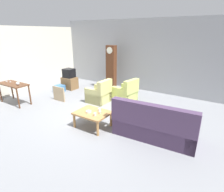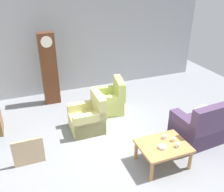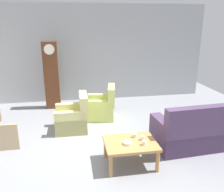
% 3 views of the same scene
% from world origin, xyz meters
% --- Properties ---
extents(ground_plane, '(10.40, 10.40, 0.00)m').
position_xyz_m(ground_plane, '(0.00, 0.00, 0.00)').
color(ground_plane, gray).
extents(garage_door_wall, '(8.40, 0.16, 3.20)m').
position_xyz_m(garage_door_wall, '(0.00, 3.60, 1.60)').
color(garage_door_wall, '#9EA0A5').
rests_on(garage_door_wall, ground_plane).
extents(couch_floral, '(2.15, 1.02, 1.04)m').
position_xyz_m(couch_floral, '(2.31, -0.22, 0.35)').
color(couch_floral, '#4C3856').
rests_on(couch_floral, ground_plane).
extents(armchair_olive_near, '(0.80, 0.77, 0.92)m').
position_xyz_m(armchair_olive_near, '(-0.44, 1.09, 0.31)').
color(armchair_olive_near, '#CCC67A').
rests_on(armchair_olive_near, ground_plane).
extents(armchair_olive_far, '(0.91, 0.89, 0.92)m').
position_xyz_m(armchair_olive_far, '(0.37, 1.77, 0.31)').
color(armchair_olive_far, '#C8D56E').
rests_on(armchair_olive_far, ground_plane).
extents(coffee_table_wood, '(0.96, 0.76, 0.46)m').
position_xyz_m(coffee_table_wood, '(0.60, -0.62, 0.40)').
color(coffee_table_wood, '#B27F47').
rests_on(coffee_table_wood, ground_plane).
extents(grandfather_clock, '(0.44, 0.30, 2.06)m').
position_xyz_m(grandfather_clock, '(-1.03, 2.86, 1.04)').
color(grandfather_clock, '#562D19').
rests_on(grandfather_clock, ground_plane).
extents(framed_picture_leaning, '(0.60, 0.05, 0.58)m').
position_xyz_m(framed_picture_leaning, '(-1.88, 0.32, 0.29)').
color(framed_picture_leaning, tan).
rests_on(framed_picture_leaning, ground_plane).
extents(cup_white_porcelain, '(0.07, 0.07, 0.09)m').
position_xyz_m(cup_white_porcelain, '(0.81, -0.77, 0.51)').
color(cup_white_porcelain, white).
rests_on(cup_white_porcelain, coffee_table_wood).
extents(cup_blue_rimmed, '(0.08, 0.08, 0.08)m').
position_xyz_m(cup_blue_rimmed, '(0.72, -0.44, 0.50)').
color(cup_blue_rimmed, silver).
rests_on(cup_blue_rimmed, coffee_table_wood).
extents(cup_cream_tall, '(0.08, 0.08, 0.08)m').
position_xyz_m(cup_cream_tall, '(0.84, -0.58, 0.50)').
color(cup_cream_tall, beige).
rests_on(cup_cream_tall, coffee_table_wood).
extents(bowl_white_stacked, '(0.15, 0.15, 0.05)m').
position_xyz_m(bowl_white_stacked, '(0.52, -0.69, 0.49)').
color(bowl_white_stacked, white).
rests_on(bowl_white_stacked, coffee_table_wood).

